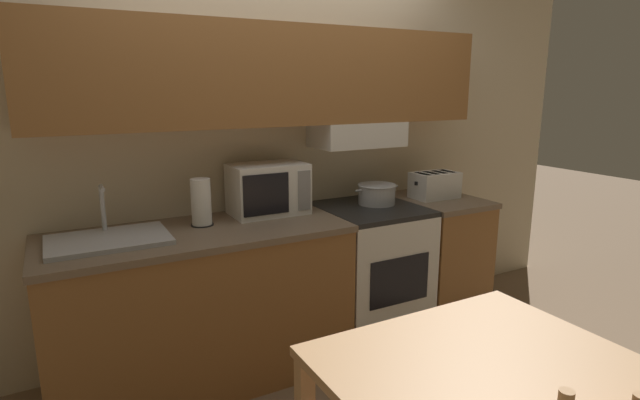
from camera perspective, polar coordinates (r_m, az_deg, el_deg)
The scene contains 11 objects.
ground_plane at distance 3.58m, azimuth -5.37°, elevation -14.53°, with size 16.00×16.00×0.00m, color #7F664C.
wall_back at distance 3.14m, azimuth -5.25°, elevation 9.43°, with size 5.14×0.38×2.55m.
lower_counter_main at distance 2.94m, azimuth -13.33°, elevation -11.64°, with size 1.63×0.69×0.88m.
lower_counter_right_stub at distance 3.71m, azimuth 12.96°, elevation -6.39°, with size 0.51×0.69×0.88m.
stove_range at distance 3.37m, azimuth 5.59°, elevation -8.06°, with size 0.62×0.67×0.88m.
cooking_pot at distance 3.31m, azimuth 6.51°, elevation 0.76°, with size 0.33×0.26×0.13m.
microwave at distance 3.04m, azimuth -5.95°, elevation 1.27°, with size 0.45×0.30×0.31m.
toaster at distance 3.56m, azimuth 12.97°, elevation 1.69°, with size 0.33×0.20×0.18m.
sink_basin at distance 2.71m, azimuth -23.03°, elevation -4.11°, with size 0.58×0.41×0.27m.
paper_towel_roll at distance 2.85m, azimuth -13.43°, elevation -0.26°, with size 0.13×0.13×0.26m.
dining_table at distance 1.85m, azimuth 17.50°, elevation -20.12°, with size 1.01×0.77×0.76m.
Camera 1 is at (-1.23, -2.93, 1.64)m, focal length 28.00 mm.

